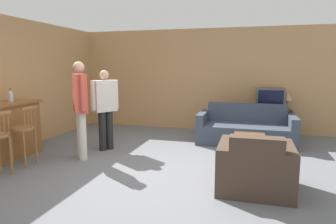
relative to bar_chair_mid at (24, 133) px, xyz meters
name	(u,v)px	position (x,y,z in m)	size (l,w,h in m)	color
ground_plane	(159,174)	(2.30, 0.18, -0.55)	(24.00, 24.00, 0.00)	slate
wall_back	(199,80)	(2.30, 3.69, 0.75)	(9.40, 0.08, 2.60)	tan
wall_left	(36,83)	(-0.87, 1.44, 0.75)	(0.08, 8.52, 2.60)	tan
bar_chair_mid	(24,133)	(0.00, 0.00, 0.00)	(0.38, 0.38, 1.00)	#996638
couch_far	(246,130)	(3.54, 2.53, -0.26)	(2.03, 0.96, 0.83)	#384251
armchair_near	(255,169)	(3.72, -0.04, -0.25)	(0.97, 0.91, 0.81)	#423328
coffee_table	(249,142)	(3.63, 1.15, -0.18)	(0.55, 0.96, 0.44)	brown
tv_unit	(269,123)	(4.06, 3.36, -0.23)	(1.02, 0.50, 0.63)	black
tv	(270,99)	(4.06, 3.36, 0.34)	(0.62, 0.52, 0.52)	#4C4C4C
bottle	(11,96)	(-0.52, 0.33, 0.58)	(0.08, 0.08, 0.23)	silver
book_on_table	(249,139)	(3.62, 1.00, -0.09)	(0.25, 0.24, 0.03)	#33704C
table_lamp	(287,97)	(4.44, 3.36, 0.40)	(0.22, 0.22, 0.45)	brown
person_by_window	(105,106)	(0.87, 1.23, 0.34)	(0.40, 0.53, 1.58)	black
person_by_counter	(80,105)	(0.73, 0.57, 0.44)	(0.43, 0.45, 1.74)	silver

